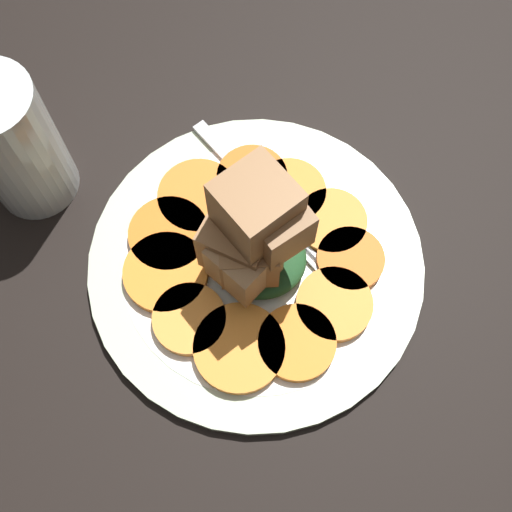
{
  "coord_description": "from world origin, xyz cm",
  "views": [
    {
      "loc": [
        -7.84,
        16.76,
        49.74
      ],
      "look_at": [
        0.0,
        0.0,
        4.1
      ],
      "focal_mm": 45.0,
      "sensor_mm": 36.0,
      "label": 1
    }
  ],
  "objects": [
    {
      "name": "fork",
      "position": [
        1.06,
        -5.07,
        3.3
      ],
      "size": [
        17.26,
        9.33,
        0.4
      ],
      "rotation": [
        0.0,
        0.0,
        -0.44
      ],
      "color": "silver",
      "rests_on": "plate"
    },
    {
      "name": "carrot_slice_4",
      "position": [
        -1.87,
        6.92,
        3.51
      ],
      "size": [
        6.81,
        6.81,
        0.81
      ],
      "primitive_type": "cylinder",
      "color": "orange",
      "rests_on": "plate"
    },
    {
      "name": "carrot_slice_6",
      "position": [
        -6.93,
        0.84,
        3.51
      ],
      "size": [
        5.83,
        5.83,
        0.81
      ],
      "primitive_type": "cylinder",
      "color": "orange",
      "rests_on": "plate"
    },
    {
      "name": "carrot_slice_10",
      "position": [
        3.33,
        -6.37,
        3.51
      ],
      "size": [
        5.8,
        5.8,
        0.81
      ],
      "primitive_type": "cylinder",
      "color": "orange",
      "rests_on": "plate"
    },
    {
      "name": "carrot_slice_1",
      "position": [
        7.13,
        1.02,
        3.51
      ],
      "size": [
        6.36,
        6.36,
        0.81
      ],
      "primitive_type": "cylinder",
      "color": "orange",
      "rests_on": "plate"
    },
    {
      "name": "plate",
      "position": [
        0.0,
        0.0,
        2.52
      ],
      "size": [
        26.41,
        26.41,
        1.05
      ],
      "color": "beige",
      "rests_on": "table_slab"
    },
    {
      "name": "carrot_slice_0",
      "position": [
        6.54,
        -2.96,
        3.51
      ],
      "size": [
        6.59,
        6.59,
        0.81
      ],
      "primitive_type": "cylinder",
      "color": "orange",
      "rests_on": "plate"
    },
    {
      "name": "center_pile",
      "position": [
        0.07,
        0.58,
        8.09
      ],
      "size": [
        8.06,
        8.09,
        11.76
      ],
      "color": "#235128",
      "rests_on": "plate"
    },
    {
      "name": "carrot_slice_3",
      "position": [
        2.47,
        6.51,
        3.51
      ],
      "size": [
        5.55,
        5.55,
        0.81
      ],
      "primitive_type": "cylinder",
      "color": "#F99539",
      "rests_on": "plate"
    },
    {
      "name": "carrot_slice_5",
      "position": [
        -5.56,
        4.76,
        3.51
      ],
      "size": [
        5.82,
        5.82,
        0.81
      ],
      "primitive_type": "cylinder",
      "color": "orange",
      "rests_on": "plate"
    },
    {
      "name": "carrot_slice_8",
      "position": [
        -4.1,
        -5.45,
        3.51
      ],
      "size": [
        5.64,
        5.64,
        0.81
      ],
      "primitive_type": "cylinder",
      "color": "orange",
      "rests_on": "plate"
    },
    {
      "name": "carrot_slice_7",
      "position": [
        -6.66,
        -3.07,
        3.51
      ],
      "size": [
        5.3,
        5.3,
        0.81
      ],
      "primitive_type": "cylinder",
      "color": "orange",
      "rests_on": "plate"
    },
    {
      "name": "carrot_slice_2",
      "position": [
        5.82,
        3.98,
        3.51
      ],
      "size": [
        6.57,
        6.57,
        0.81
      ],
      "primitive_type": "cylinder",
      "color": "orange",
      "rests_on": "plate"
    },
    {
      "name": "carrot_slice_9",
      "position": [
        0.18,
        -6.47,
        3.51
      ],
      "size": [
        5.89,
        5.89,
        0.81
      ],
      "primitive_type": "cylinder",
      "color": "orange",
      "rests_on": "plate"
    },
    {
      "name": "water_glass",
      "position": [
        19.73,
        1.0,
        8.08
      ],
      "size": [
        6.81,
        6.81,
        12.16
      ],
      "color": "silver",
      "rests_on": "table_slab"
    },
    {
      "name": "table_slab",
      "position": [
        0.0,
        0.0,
        1.0
      ],
      "size": [
        120.0,
        120.0,
        2.0
      ],
      "primitive_type": "cube",
      "color": "black",
      "rests_on": "ground"
    }
  ]
}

